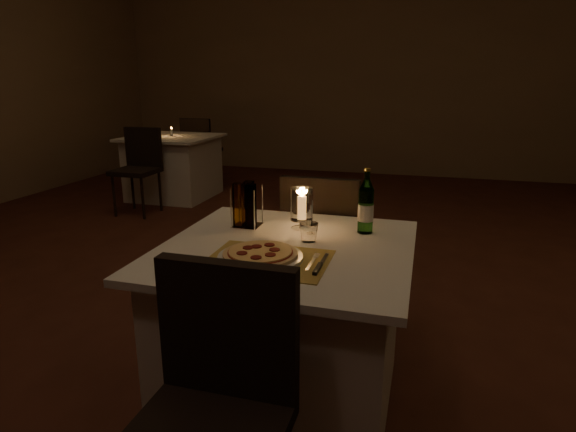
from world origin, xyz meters
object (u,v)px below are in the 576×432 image
(water_bottle, at_px, (366,207))
(tumbler, at_px, (309,232))
(plate, at_px, (260,257))
(neighbor_table_left, at_px, (174,167))
(pizza, at_px, (260,253))
(chair_far, at_px, (323,237))
(main_table, at_px, (287,327))
(hurricane_candle, at_px, (302,206))
(chair_near, at_px, (216,392))

(water_bottle, bearing_deg, tumbler, -139.13)
(plate, bearing_deg, tumbler, 64.96)
(water_bottle, bearing_deg, neighbor_table_left, 130.78)
(pizza, distance_m, tumbler, 0.29)
(pizza, height_order, water_bottle, water_bottle)
(chair_far, distance_m, pizza, 0.92)
(main_table, distance_m, hurricane_candle, 0.53)
(tumbler, bearing_deg, pizza, -115.04)
(water_bottle, bearing_deg, chair_far, 122.05)
(tumbler, xyz_separation_m, water_bottle, (0.21, 0.18, 0.08))
(pizza, height_order, hurricane_candle, hurricane_candle)
(chair_near, xyz_separation_m, neighbor_table_left, (-2.40, 4.09, -0.18))
(main_table, bearing_deg, hurricane_candle, 88.61)
(chair_near, distance_m, plate, 0.57)
(main_table, bearing_deg, plate, -105.52)
(chair_near, distance_m, neighbor_table_left, 4.74)
(main_table, bearing_deg, pizza, -105.53)
(tumbler, relative_size, hurricane_candle, 0.41)
(plate, height_order, pizza, pizza)
(plate, relative_size, hurricane_candle, 1.67)
(pizza, relative_size, water_bottle, 0.98)
(chair_far, relative_size, plate, 2.81)
(chair_far, relative_size, hurricane_candle, 4.69)
(chair_near, distance_m, pizza, 0.58)
(pizza, bearing_deg, chair_far, 86.80)
(chair_near, bearing_deg, plate, 95.35)
(plate, xyz_separation_m, hurricane_candle, (0.06, 0.40, 0.10))
(water_bottle, height_order, hurricane_candle, water_bottle)
(tumbler, height_order, neighbor_table_left, tumbler)
(chair_near, relative_size, pizza, 3.21)
(chair_near, distance_m, chair_far, 1.43)
(plate, bearing_deg, hurricane_candle, 82.15)
(chair_near, bearing_deg, main_table, 90.00)
(main_table, bearing_deg, water_bottle, 42.99)
(plate, distance_m, pizza, 0.02)
(pizza, relative_size, hurricane_candle, 1.46)
(chair_near, bearing_deg, tumbler, 84.82)
(neighbor_table_left, bearing_deg, chair_near, -59.58)
(chair_near, bearing_deg, chair_far, 90.00)
(chair_far, xyz_separation_m, hurricane_candle, (0.01, -0.49, 0.30))
(pizza, distance_m, neighbor_table_left, 4.28)
(chair_near, xyz_separation_m, pizza, (-0.05, 0.53, 0.22))
(chair_near, bearing_deg, water_bottle, 73.89)
(pizza, xyz_separation_m, water_bottle, (0.33, 0.44, 0.09))
(pizza, height_order, tumbler, tumbler)
(chair_far, bearing_deg, neighbor_table_left, 132.07)
(chair_far, xyz_separation_m, tumbler, (0.07, -0.63, 0.23))
(pizza, relative_size, neighbor_table_left, 0.28)
(main_table, relative_size, chair_far, 1.11)
(pizza, xyz_separation_m, hurricane_candle, (0.06, 0.40, 0.09))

